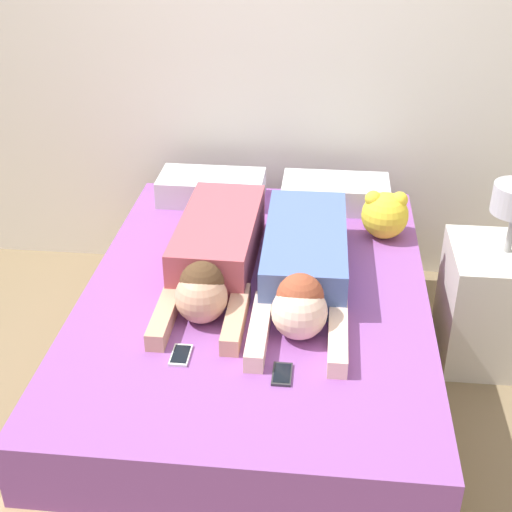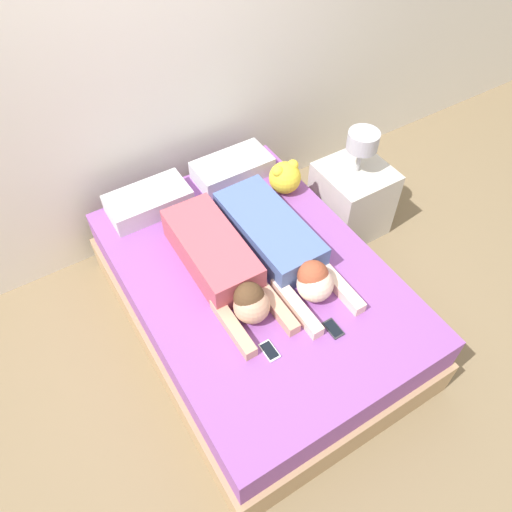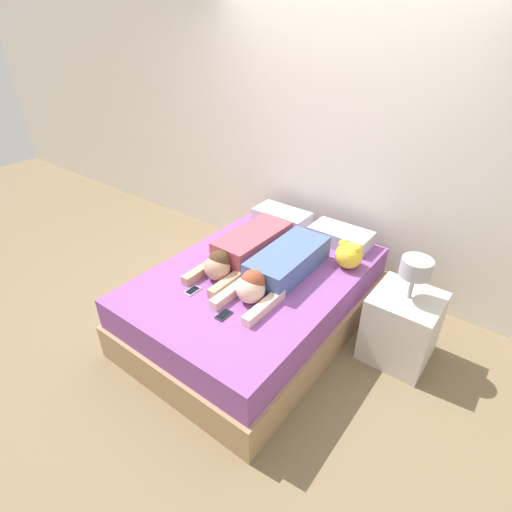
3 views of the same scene
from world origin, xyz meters
The scene contains 11 objects.
ground_plane centered at (0.00, 0.00, 0.00)m, with size 12.00×12.00×0.00m, color #7F6B4C.
wall_back centered at (0.00, 1.18, 1.30)m, with size 12.00×0.06×2.60m.
bed centered at (0.00, 0.00, 0.27)m, with size 1.47×2.06×0.55m.
pillow_head_left centered at (-0.32, 0.83, 0.62)m, with size 0.54×0.29×0.13m.
pillow_head_right centered at (0.32, 0.83, 0.62)m, with size 0.54×0.29×0.13m.
person_left centered at (-0.18, 0.08, 0.66)m, with size 0.34×1.04×0.23m.
person_right centered at (0.19, 0.04, 0.65)m, with size 0.36×1.12×0.24m.
cell_phone_left centered at (-0.22, -0.49, 0.56)m, with size 0.07×0.12×0.01m.
cell_phone_right centered at (0.15, -0.56, 0.56)m, with size 0.07×0.12×0.01m.
plush_toy centered at (0.55, 0.51, 0.67)m, with size 0.22×0.22×0.23m.
nightstand centered at (1.09, 0.39, 0.31)m, with size 0.48×0.48×0.89m.
Camera 3 is at (1.61, -2.10, 2.35)m, focal length 28.00 mm.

